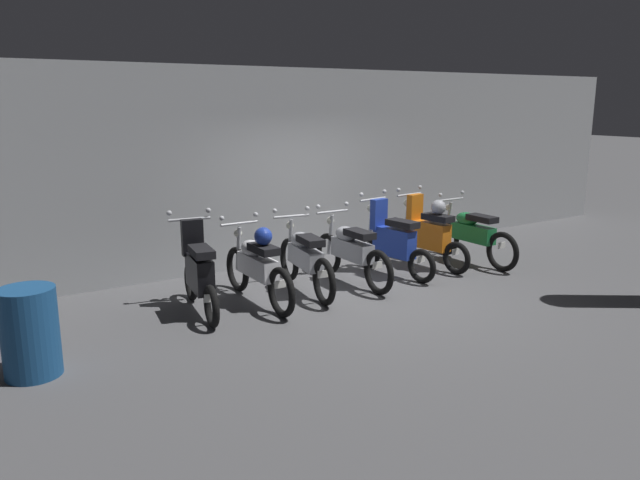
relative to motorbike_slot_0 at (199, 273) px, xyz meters
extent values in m
plane|color=#4C4C4F|center=(2.42, -0.56, -0.53)|extent=(80.00, 80.00, 0.00)
cube|color=#9EA0A3|center=(2.42, 1.81, 1.08)|extent=(16.00, 0.30, 3.22)
torus|color=black|center=(0.08, 0.53, -0.26)|extent=(0.17, 0.54, 0.53)
torus|color=black|center=(-0.09, -0.61, -0.26)|extent=(0.17, 0.54, 0.53)
cube|color=black|center=(-0.01, -0.04, 0.01)|extent=(0.33, 0.76, 0.44)
cube|color=black|center=(0.04, 0.30, 0.41)|extent=(0.29, 0.16, 0.48)
cube|color=black|center=(-0.03, -0.20, 0.33)|extent=(0.31, 0.55, 0.10)
cylinder|color=#B7BABF|center=(0.06, 0.44, 0.63)|extent=(0.56, 0.12, 0.04)
sphere|color=#B7BABF|center=(-0.19, 0.48, 0.73)|extent=(0.07, 0.07, 0.07)
sphere|color=#B7BABF|center=(0.32, 0.40, 0.73)|extent=(0.07, 0.07, 0.07)
cylinder|color=#B7BABF|center=(0.07, 0.48, 0.16)|extent=(0.08, 0.15, 0.85)
sphere|color=silver|center=(0.07, 0.48, 0.48)|extent=(0.12, 0.12, 0.12)
cube|color=white|center=(-0.09, -0.59, -0.16)|extent=(0.16, 0.04, 0.10)
torus|color=black|center=(0.80, 0.57, -0.20)|extent=(0.09, 0.65, 0.65)
torus|color=black|center=(0.80, -0.73, -0.20)|extent=(0.09, 0.65, 0.65)
cube|color=silver|center=(0.80, -0.08, -0.01)|extent=(0.22, 0.83, 0.28)
ellipsoid|color=silver|center=(0.80, 0.07, 0.21)|extent=(0.26, 0.44, 0.22)
cube|color=black|center=(0.80, -0.26, 0.27)|extent=(0.24, 0.52, 0.10)
cylinder|color=#B7BABF|center=(0.80, 0.46, 0.49)|extent=(0.56, 0.04, 0.04)
sphere|color=#B7BABF|center=(0.54, 0.46, 0.59)|extent=(0.07, 0.07, 0.07)
sphere|color=#B7BABF|center=(1.06, 0.46, 0.59)|extent=(0.07, 0.07, 0.07)
cylinder|color=#B7BABF|center=(0.80, 0.52, 0.12)|extent=(0.06, 0.16, 0.65)
sphere|color=silver|center=(0.80, 0.52, 0.34)|extent=(0.12, 0.12, 0.12)
cube|color=white|center=(0.80, -0.71, -0.10)|extent=(0.16, 0.01, 0.10)
sphere|color=#1E389E|center=(0.80, -0.26, 0.44)|extent=(0.24, 0.24, 0.24)
torus|color=black|center=(1.70, 0.66, -0.20)|extent=(0.18, 0.66, 0.65)
torus|color=black|center=(1.51, -0.63, -0.20)|extent=(0.18, 0.66, 0.65)
cube|color=#9EA0A8|center=(1.61, 0.01, -0.01)|extent=(0.34, 0.86, 0.28)
ellipsoid|color=#9EA0A8|center=(1.63, 0.17, 0.21)|extent=(0.32, 0.47, 0.22)
cube|color=black|center=(1.58, -0.17, 0.27)|extent=(0.31, 0.55, 0.10)
cylinder|color=#B7BABF|center=(1.69, 0.55, 0.49)|extent=(0.56, 0.12, 0.04)
sphere|color=#B7BABF|center=(1.43, 0.59, 0.59)|extent=(0.07, 0.07, 0.07)
sphere|color=#B7BABF|center=(1.95, 0.51, 0.59)|extent=(0.07, 0.07, 0.07)
cylinder|color=#B7BABF|center=(1.70, 0.60, 0.12)|extent=(0.08, 0.17, 0.65)
sphere|color=silver|center=(1.70, 0.60, 0.34)|extent=(0.12, 0.12, 0.12)
cube|color=white|center=(1.52, -0.60, -0.10)|extent=(0.16, 0.04, 0.10)
torus|color=black|center=(2.42, 0.65, -0.20)|extent=(0.09, 0.65, 0.65)
torus|color=black|center=(2.41, -0.65, -0.20)|extent=(0.09, 0.65, 0.65)
cube|color=#9EA0A8|center=(2.42, 0.00, -0.01)|extent=(0.23, 0.83, 0.28)
ellipsoid|color=#9EA0A8|center=(2.42, 0.16, 0.21)|extent=(0.26, 0.44, 0.22)
cube|color=black|center=(2.42, -0.18, 0.27)|extent=(0.24, 0.52, 0.10)
cylinder|color=#B7BABF|center=(2.42, 0.55, 0.49)|extent=(0.56, 0.04, 0.04)
sphere|color=#B7BABF|center=(2.16, 0.55, 0.59)|extent=(0.07, 0.07, 0.07)
sphere|color=#B7BABF|center=(2.68, 0.55, 0.59)|extent=(0.07, 0.07, 0.07)
cylinder|color=#B7BABF|center=(2.42, 0.60, 0.12)|extent=(0.06, 0.16, 0.65)
sphere|color=silver|center=(2.42, 0.60, 0.34)|extent=(0.12, 0.12, 0.12)
cube|color=white|center=(2.41, -0.62, -0.10)|extent=(0.16, 0.01, 0.10)
torus|color=black|center=(3.14, 0.58, -0.26)|extent=(0.16, 0.54, 0.53)
torus|color=black|center=(3.31, -0.56, -0.26)|extent=(0.16, 0.54, 0.53)
cube|color=#1E389E|center=(3.22, 0.01, 0.01)|extent=(0.32, 0.76, 0.44)
cube|color=#1E389E|center=(3.18, 0.35, 0.41)|extent=(0.29, 0.16, 0.48)
cube|color=black|center=(3.25, -0.15, 0.33)|extent=(0.31, 0.55, 0.10)
cylinder|color=#B7BABF|center=(3.16, 0.49, 0.63)|extent=(0.56, 0.11, 0.04)
sphere|color=#B7BABF|center=(2.90, 0.45, 0.73)|extent=(0.07, 0.07, 0.07)
sphere|color=#B7BABF|center=(3.41, 0.52, 0.73)|extent=(0.07, 0.07, 0.07)
cylinder|color=#B7BABF|center=(3.15, 0.53, 0.16)|extent=(0.08, 0.15, 0.85)
sphere|color=silver|center=(3.15, 0.53, 0.48)|extent=(0.12, 0.12, 0.12)
cube|color=white|center=(3.30, -0.54, -0.16)|extent=(0.16, 0.03, 0.10)
torus|color=black|center=(3.97, 0.66, -0.26)|extent=(0.15, 0.54, 0.53)
torus|color=black|center=(4.10, -0.48, -0.26)|extent=(0.15, 0.54, 0.53)
cube|color=orange|center=(4.03, 0.09, 0.01)|extent=(0.30, 0.76, 0.44)
cube|color=orange|center=(3.99, 0.43, 0.41)|extent=(0.29, 0.15, 0.48)
cube|color=black|center=(4.05, -0.07, 0.33)|extent=(0.30, 0.54, 0.10)
cylinder|color=#B7BABF|center=(3.98, 0.57, 0.63)|extent=(0.56, 0.10, 0.04)
sphere|color=#B7BABF|center=(3.72, 0.54, 0.73)|extent=(0.07, 0.07, 0.07)
sphere|color=#B7BABF|center=(4.24, 0.60, 0.73)|extent=(0.07, 0.07, 0.07)
cylinder|color=#B7BABF|center=(3.97, 0.62, 0.16)|extent=(0.07, 0.15, 0.85)
sphere|color=silver|center=(3.97, 0.62, 0.48)|extent=(0.12, 0.12, 0.12)
cube|color=white|center=(4.09, -0.46, -0.16)|extent=(0.16, 0.03, 0.10)
sphere|color=#9EA0A8|center=(4.05, -0.07, 0.50)|extent=(0.24, 0.24, 0.24)
torus|color=black|center=(4.83, 0.56, -0.20)|extent=(0.10, 0.65, 0.65)
torus|color=black|center=(4.84, -0.74, -0.20)|extent=(0.10, 0.65, 0.65)
cube|color=#197238|center=(4.84, -0.09, -0.01)|extent=(0.23, 0.83, 0.28)
ellipsoid|color=#197238|center=(4.84, 0.06, 0.21)|extent=(0.26, 0.44, 0.22)
cube|color=black|center=(4.84, -0.28, 0.27)|extent=(0.24, 0.52, 0.10)
cylinder|color=#B7BABF|center=(4.84, 0.45, 0.49)|extent=(0.56, 0.04, 0.04)
sphere|color=#B7BABF|center=(4.58, 0.45, 0.59)|extent=(0.07, 0.07, 0.07)
sphere|color=#B7BABF|center=(5.10, 0.45, 0.59)|extent=(0.07, 0.07, 0.07)
cylinder|color=#B7BABF|center=(4.84, 0.50, 0.12)|extent=(0.06, 0.16, 0.65)
sphere|color=silver|center=(4.84, 0.50, 0.34)|extent=(0.12, 0.12, 0.12)
cube|color=white|center=(4.84, -0.72, -0.10)|extent=(0.16, 0.01, 0.10)
cylinder|color=navy|center=(-2.13, -0.91, -0.07)|extent=(0.55, 0.55, 0.91)
camera|label=1|loc=(-2.75, -7.30, 2.17)|focal=34.57mm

